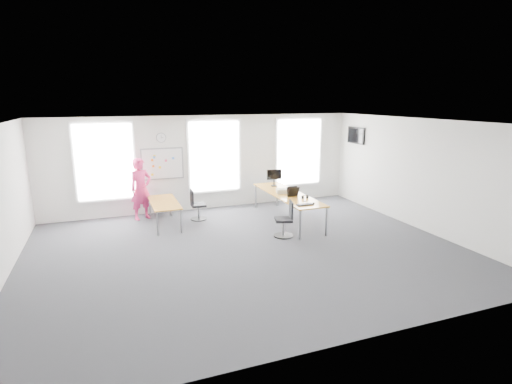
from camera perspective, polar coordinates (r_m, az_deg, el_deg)
name	(u,v)px	position (r m, az deg, el deg)	size (l,w,h in m)	color
floor	(247,250)	(9.57, -1.31, -8.32)	(10.00, 10.00, 0.00)	#29292E
ceiling	(246,122)	(8.91, -1.42, 9.93)	(10.00, 10.00, 0.00)	white
wall_back	(205,163)	(12.90, -7.26, 4.16)	(10.00, 10.00, 0.00)	white
wall_front	(343,249)	(5.66, 12.28, -7.97)	(10.00, 10.00, 0.00)	white
wall_right	(420,174)	(11.72, 22.39, 2.35)	(10.00, 10.00, 0.00)	white
window_left	(105,162)	(12.50, -20.77, 4.04)	(1.60, 0.06, 2.20)	silver
window_mid	(214,156)	(12.91, -5.96, 5.10)	(1.60, 0.06, 2.20)	silver
window_right	(298,152)	(13.97, 6.09, 5.72)	(1.60, 0.06, 2.20)	silver
desk_right	(287,195)	(11.65, 4.49, -0.49)	(0.88, 3.32, 0.81)	gold
desk_left	(164,204)	(11.53, -13.00, -1.64)	(0.74, 1.85, 0.68)	gold
chair_right	(286,221)	(10.39, 4.25, -4.16)	(0.53, 0.53, 0.94)	black
chair_left	(197,207)	(11.91, -8.48, -2.06)	(0.48, 0.48, 0.91)	black
person	(141,189)	(12.21, -16.11, 0.42)	(0.67, 0.44, 1.83)	#DA2C6B
whiteboard	(163,164)	(12.62, -13.21, 3.95)	(1.20, 0.03, 0.90)	white
wall_clock	(161,138)	(12.52, -13.41, 7.56)	(0.30, 0.30, 0.04)	gray
tv	(356,135)	(13.91, 14.11, 7.85)	(0.06, 0.90, 0.55)	black
keyboard	(305,205)	(10.44, 7.01, -1.82)	(0.45, 0.16, 0.02)	black
mouse	(313,203)	(10.61, 8.22, -1.57)	(0.06, 0.10, 0.04)	black
lens_cap	(305,201)	(10.83, 7.00, -1.31)	(0.07, 0.07, 0.01)	black
headphones	(305,197)	(11.10, 6.98, -0.71)	(0.18, 0.10, 0.11)	black
laptop_sleeve	(293,192)	(11.30, 5.30, 0.04)	(0.35, 0.23, 0.28)	black
paper_stack	(283,191)	(11.68, 3.83, 0.13)	(0.35, 0.26, 0.12)	beige
monitor	(274,176)	(12.56, 2.62, 2.28)	(0.48, 0.20, 0.53)	black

